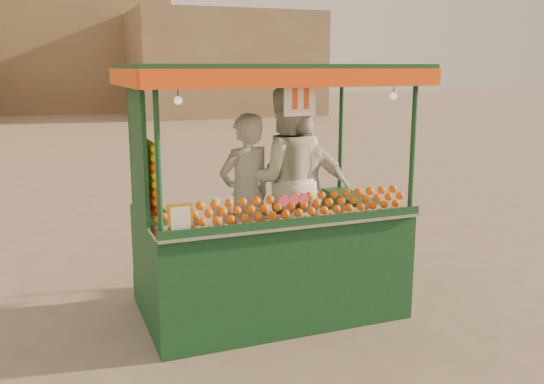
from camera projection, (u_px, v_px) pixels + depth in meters
name	position (u px, v px, depth m)	size (l,w,h in m)	color
ground	(250.00, 308.00, 5.99)	(90.00, 90.00, 0.00)	#6D5D4D
building_right	(223.00, 64.00, 29.81)	(9.00, 6.00, 5.00)	#8E7550
building_center	(30.00, 45.00, 31.85)	(14.00, 7.00, 7.00)	#8E7550
juice_cart	(265.00, 237.00, 5.68)	(2.66, 1.72, 2.41)	#0F381C
vendor_left	(246.00, 197.00, 5.91)	(0.70, 0.55, 1.67)	silver
vendor_middle	(285.00, 180.00, 6.08)	(1.03, 0.85, 1.93)	white
vendor_right	(303.00, 192.00, 6.10)	(1.06, 0.69, 1.68)	silver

